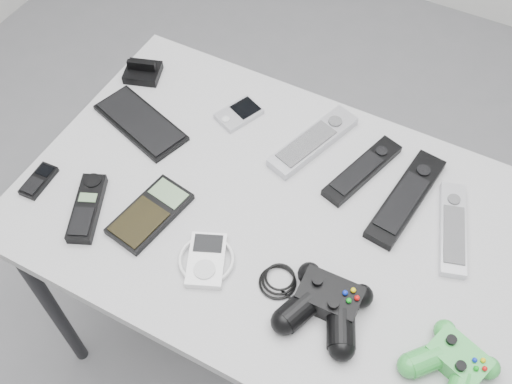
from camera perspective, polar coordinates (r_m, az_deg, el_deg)
The scene contains 15 objects.
floor at distance 1.80m, azimuth 3.18°, elevation -15.02°, with size 3.50×3.50×0.00m, color slate.
desk at distance 1.24m, azimuth 2.18°, elevation -3.50°, with size 1.03×0.66×0.69m.
pda_keyboard at distance 1.35m, azimuth -10.94°, elevation 6.54°, with size 0.22×0.09×0.01m, color black.
dock_bracket at distance 1.45m, azimuth -10.79°, elevation 11.44°, with size 0.08×0.07×0.04m, color black.
pda at distance 1.34m, azimuth -1.65°, elevation 7.49°, with size 0.06×0.10×0.02m, color #AEAEB5.
remote_silver_a at distance 1.29m, azimuth 5.49°, elevation 4.87°, with size 0.06×0.23×0.02m, color #AEAEB5.
remote_black_a at distance 1.26m, azimuth 10.10°, elevation 2.09°, with size 0.05×0.21×0.02m, color black.
remote_black_b at distance 1.23m, azimuth 14.11°, elevation -0.51°, with size 0.06×0.25×0.02m, color black.
remote_silver_b at distance 1.22m, azimuth 18.25°, elevation -3.28°, with size 0.05×0.21×0.02m, color silver.
mobile_phone at distance 1.30m, azimuth -20.00°, elevation 1.04°, with size 0.04×0.09×0.01m, color black.
cordless_handset at distance 1.22m, azimuth -15.80°, elevation -1.45°, with size 0.05×0.15×0.02m, color black.
calculator at distance 1.19m, azimuth -10.06°, elevation -2.02°, with size 0.09×0.17×0.02m, color black.
mp3_player at distance 1.12m, azimuth -4.75°, elevation -6.43°, with size 0.11×0.11×0.02m, color white.
controller_black at distance 1.07m, azimuth 6.69°, elevation -10.53°, with size 0.26×0.16×0.05m, color black, non-canonical shape.
controller_green at distance 1.07m, azimuth 18.26°, elevation -15.24°, with size 0.13×0.14×0.05m, color #23822E, non-canonical shape.
Camera 1 is at (0.21, -0.60, 1.68)m, focal length 42.00 mm.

